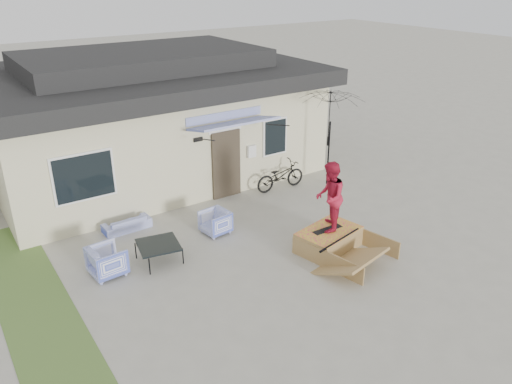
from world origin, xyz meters
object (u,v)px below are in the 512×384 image
skate_ramp (329,240)px  armchair_right (215,221)px  loveseat (126,221)px  skater (330,196)px  patio_umbrella (330,132)px  skateboard (328,229)px  armchair_left (107,259)px  bicycle (280,173)px  coffee_table (159,253)px

skate_ramp → armchair_right: bearing=118.2°
loveseat → skater: size_ratio=0.73×
skater → patio_umbrella: bearing=-177.0°
armchair_right → skateboard: armchair_right is taller
loveseat → skate_ramp: bearing=133.5°
armchair_left → skater: skater is taller
skateboard → patio_umbrella: bearing=49.1°
skater → loveseat: bearing=-90.0°
bicycle → loveseat: bearing=91.0°
bicycle → patio_umbrella: size_ratio=0.75×
skater → armchair_right: bearing=-95.1°
armchair_left → skater: (4.97, -1.90, 1.06)m
skateboard → bicycle: bearing=71.7°
patio_umbrella → coffee_table: bearing=-168.1°
loveseat → patio_umbrella: (6.58, -0.59, 1.50)m
bicycle → armchair_right: bearing=115.8°
bicycle → patio_umbrella: 2.00m
loveseat → patio_umbrella: size_ratio=0.55×
skate_ramp → skater: (-0.01, 0.05, 1.19)m
patio_umbrella → skate_ramp: (-2.74, -3.19, -1.49)m
patio_umbrella → skateboard: patio_umbrella is taller
armchair_left → skateboard: (4.97, -1.90, 0.15)m
bicycle → coffee_table: bearing=112.6°
loveseat → armchair_right: size_ratio=1.83×
armchair_left → armchair_right: bearing=-88.1°
armchair_right → skater: bearing=34.1°
loveseat → skateboard: bearing=133.8°
bicycle → patio_umbrella: (1.52, -0.50, 1.20)m
skate_ramp → skateboard: (-0.01, 0.05, 0.28)m
armchair_left → patio_umbrella: bearing=-85.6°
coffee_table → skateboard: size_ratio=1.15×
loveseat → skater: (3.84, -3.73, 1.20)m
patio_umbrella → skater: (-2.75, -3.14, -0.30)m
loveseat → skateboard: (3.84, -3.73, 0.29)m
skateboard → skate_ramp: bearing=-77.7°
skater → skate_ramp: bearing=56.3°
skateboard → coffee_table: bearing=155.1°
skater → coffee_table: bearing=-71.0°
bicycle → skate_ramp: 3.90m
coffee_table → skateboard: (3.76, -1.77, 0.31)m
patio_umbrella → armchair_left: bearing=-170.8°
coffee_table → armchair_right: bearing=14.8°
armchair_right → bicycle: bearing=107.2°
bicycle → skate_ramp: bicycle is taller
loveseat → skater: 5.48m
loveseat → skater: skater is taller
skate_ramp → skateboard: size_ratio=2.50×
armchair_right → patio_umbrella: patio_umbrella is taller
skate_ramp → skater: size_ratio=1.17×
loveseat → skateboard: skateboard is taller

